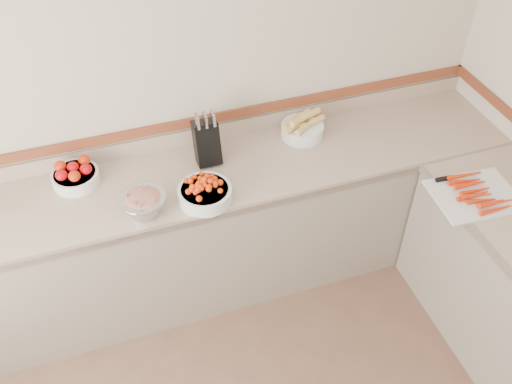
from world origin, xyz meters
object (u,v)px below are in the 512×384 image
object	(u,v)px
rhubarb_bowl	(143,203)
cutting_board	(475,194)
tomato_bowl	(75,175)
cherry_tomato_bowl	(205,192)
knife_block	(207,142)
corn_bowl	(302,128)

from	to	relation	value
rhubarb_bowl	cutting_board	bearing A→B (deg)	-14.83
tomato_bowl	cherry_tomato_bowl	size ratio (longest dim) A/B	0.89
cherry_tomato_bowl	cutting_board	xyz separation A→B (m)	(1.39, -0.45, -0.03)
tomato_bowl	rhubarb_bowl	world-z (taller)	rhubarb_bowl
knife_block	cherry_tomato_bowl	distance (m)	0.34
knife_block	rhubarb_bowl	world-z (taller)	knife_block
knife_block	cherry_tomato_bowl	xyz separation A→B (m)	(-0.10, -0.31, -0.08)
tomato_bowl	corn_bowl	size ratio (longest dim) A/B	0.92
tomato_bowl	knife_block	bearing A→B (deg)	-3.90
knife_block	corn_bowl	world-z (taller)	knife_block
rhubarb_bowl	cherry_tomato_bowl	bearing A→B (deg)	-0.04
knife_block	rhubarb_bowl	distance (m)	0.53
rhubarb_bowl	cutting_board	xyz separation A→B (m)	(1.72, -0.45, -0.05)
rhubarb_bowl	tomato_bowl	bearing A→B (deg)	130.84
knife_block	cutting_board	size ratio (longest dim) A/B	0.70
cherry_tomato_bowl	rhubarb_bowl	distance (m)	0.33
corn_bowl	cutting_board	distance (m)	1.06
tomato_bowl	corn_bowl	world-z (taller)	corn_bowl
rhubarb_bowl	cutting_board	distance (m)	1.78
cutting_board	tomato_bowl	bearing A→B (deg)	158.07
tomato_bowl	cutting_board	world-z (taller)	tomato_bowl
cherry_tomato_bowl	rhubarb_bowl	xyz separation A→B (m)	(-0.33, 0.00, 0.02)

